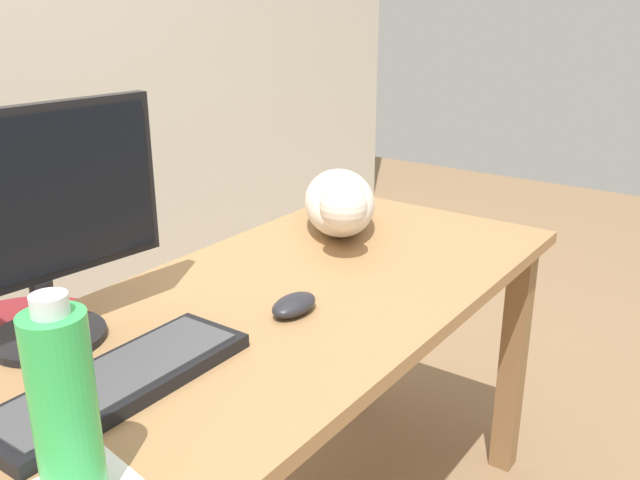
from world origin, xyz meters
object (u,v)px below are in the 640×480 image
Objects in this scene: keyboard at (120,381)px; computer_mouse at (294,305)px; office_chair at (1,380)px; water_bottle at (64,409)px; cat at (340,202)px; monitor at (32,219)px.

computer_mouse is at bearing -8.79° from keyboard.
office_chair is 3.26× the size of water_bottle.
keyboard is 0.86× the size of cat.
keyboard is at bearing -97.64° from monitor.
office_chair is 1.06m from water_bottle.
keyboard is (-0.03, -0.23, -0.21)m from monitor.
monitor reaches higher than office_chair.
water_bottle is (-1.02, -0.30, 0.05)m from cat.
water_bottle is at bearing -120.32° from monitor.
keyboard is 4.00× the size of computer_mouse.
water_bottle is at bearing -113.25° from office_chair.
water_bottle is at bearing -163.68° from cat.
keyboard is at bearing 171.21° from computer_mouse.
cat is 4.67× the size of computer_mouse.
monitor is 1.75× the size of water_bottle.
monitor is 1.09× the size of keyboard.
cat reaches higher than office_chair.
monitor is 0.81m from cat.
water_bottle reaches higher than keyboard.
cat is at bearing -6.51° from monitor.
office_chair is at bearing 72.89° from monitor.
computer_mouse is (0.37, -0.06, 0.00)m from keyboard.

